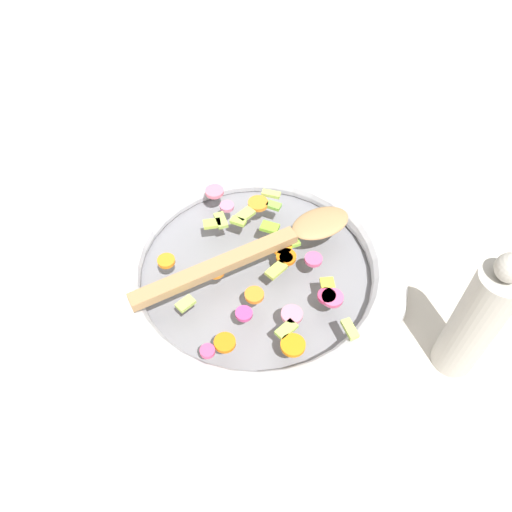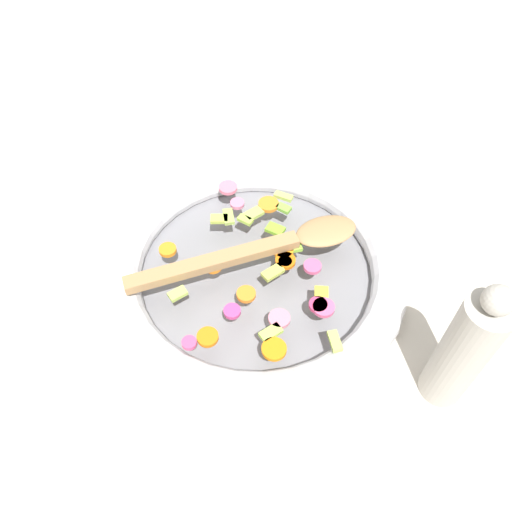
% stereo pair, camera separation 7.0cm
% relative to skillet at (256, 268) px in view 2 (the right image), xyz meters
% --- Properties ---
extents(ground_plane, '(4.00, 4.00, 0.00)m').
position_rel_skillet_xyz_m(ground_plane, '(0.00, 0.00, -0.02)').
color(ground_plane, beige).
extents(skillet, '(0.43, 0.43, 0.05)m').
position_rel_skillet_xyz_m(skillet, '(0.00, 0.00, 0.00)').
color(skillet, slate).
rests_on(skillet, ground_plane).
extents(chopped_vegetables, '(0.30, 0.29, 0.01)m').
position_rel_skillet_xyz_m(chopped_vegetables, '(0.01, 0.01, 0.03)').
color(chopped_vegetables, orange).
rests_on(chopped_vegetables, skillet).
extents(wooden_spoon, '(0.28, 0.24, 0.01)m').
position_rel_skillet_xyz_m(wooden_spoon, '(-0.02, 0.01, 0.04)').
color(wooden_spoon, '#A87F51').
rests_on(wooden_spoon, chopped_vegetables).
extents(pepper_mill, '(0.05, 0.05, 0.21)m').
position_rel_skillet_xyz_m(pepper_mill, '(0.03, 0.29, 0.08)').
color(pepper_mill, '#B2ADA3').
rests_on(pepper_mill, ground_plane).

